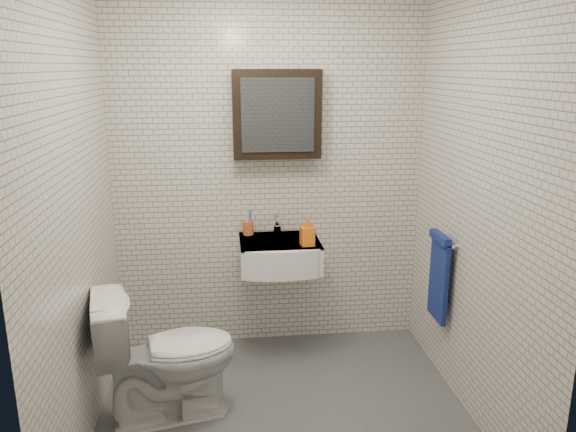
{
  "coord_description": "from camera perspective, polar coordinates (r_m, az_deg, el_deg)",
  "views": [
    {
      "loc": [
        -0.31,
        -2.92,
        2.02
      ],
      "look_at": [
        0.07,
        0.45,
        1.11
      ],
      "focal_mm": 35.0,
      "sensor_mm": 36.0,
      "label": 1
    }
  ],
  "objects": [
    {
      "name": "mirror_cabinet",
      "position": [
        3.88,
        -1.14,
        10.28
      ],
      "size": [
        0.6,
        0.15,
        0.6
      ],
      "color": "black",
      "rests_on": "room_shell"
    },
    {
      "name": "room_shell",
      "position": [
        2.99,
        -0.41,
        4.34
      ],
      "size": [
        2.22,
        2.02,
        2.51
      ],
      "color": "silver",
      "rests_on": "ground"
    },
    {
      "name": "faucet",
      "position": [
        4.02,
        -1.09,
        -0.9
      ],
      "size": [
        0.06,
        0.2,
        0.15
      ],
      "color": "silver",
      "rests_on": "washbasin"
    },
    {
      "name": "ground",
      "position": [
        3.56,
        -0.36,
        -19.45
      ],
      "size": [
        2.2,
        2.0,
        0.01
      ],
      "primitive_type": "cube",
      "color": "#4B4E52",
      "rests_on": "ground"
    },
    {
      "name": "towel_rail",
      "position": [
        3.77,
        15.1,
        -5.63
      ],
      "size": [
        0.09,
        0.3,
        0.58
      ],
      "color": "silver",
      "rests_on": "room_shell"
    },
    {
      "name": "soap_bottle",
      "position": [
        3.76,
        1.97,
        -1.58
      ],
      "size": [
        0.1,
        0.1,
        0.2
      ],
      "primitive_type": "imported",
      "rotation": [
        0.0,
        0.0,
        0.1
      ],
      "color": "orange",
      "rests_on": "washbasin"
    },
    {
      "name": "toilet",
      "position": [
        3.42,
        -12.15,
        -13.54
      ],
      "size": [
        0.86,
        0.6,
        0.8
      ],
      "primitive_type": "imported",
      "rotation": [
        0.0,
        0.0,
        1.78
      ],
      "color": "white",
      "rests_on": "ground"
    },
    {
      "name": "toothbrush_cup",
      "position": [
        4.02,
        -4.06,
        -1.16
      ],
      "size": [
        0.1,
        0.1,
        0.21
      ],
      "rotation": [
        0.0,
        0.0,
        0.31
      ],
      "color": "#B0572C",
      "rests_on": "washbasin"
    },
    {
      "name": "washbasin",
      "position": [
        3.88,
        -0.8,
        -3.98
      ],
      "size": [
        0.55,
        0.5,
        0.2
      ],
      "color": "white",
      "rests_on": "room_shell"
    }
  ]
}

